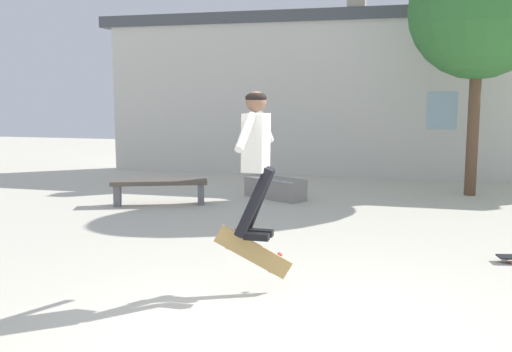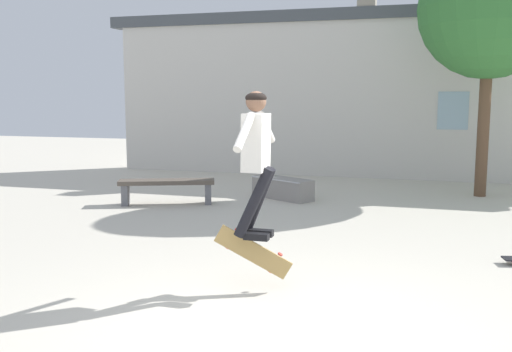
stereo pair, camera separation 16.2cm
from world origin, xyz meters
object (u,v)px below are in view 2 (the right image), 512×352
park_bench (167,186)px  skater (256,151)px  tree_right (490,9)px  skate_ledge (283,188)px  skateboard_flipping (253,252)px

park_bench → skater: bearing=-75.7°
tree_right → skate_ledge: tree_right is taller
tree_right → park_bench: tree_right is taller
skate_ledge → skater: skater is taller
skate_ledge → tree_right: bearing=50.2°
park_bench → tree_right: bearing=3.2°
skate_ledge → park_bench: bearing=-118.3°
tree_right → skateboard_flipping: size_ratio=6.31×
tree_right → skateboard_flipping: bearing=-112.7°
tree_right → skate_ledge: size_ratio=3.75×
park_bench → skateboard_flipping: skateboard_flipping is taller
tree_right → skateboard_flipping: (-2.86, -6.86, -3.34)m
skater → park_bench: bearing=126.1°
park_bench → skate_ledge: (1.98, 1.22, -0.14)m
park_bench → skater: (3.01, -4.23, 1.15)m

